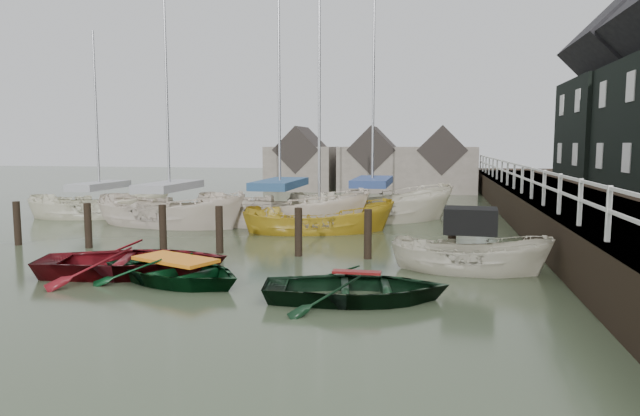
% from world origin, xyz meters
% --- Properties ---
extents(ground, '(120.00, 120.00, 0.00)m').
position_xyz_m(ground, '(0.00, 0.00, 0.00)').
color(ground, '#2F3924').
rests_on(ground, ground).
extents(pier, '(3.04, 32.00, 2.70)m').
position_xyz_m(pier, '(9.48, 10.00, 0.71)').
color(pier, black).
rests_on(pier, ground).
extents(mooring_pilings, '(13.72, 0.22, 1.80)m').
position_xyz_m(mooring_pilings, '(-1.11, 3.00, 0.50)').
color(mooring_pilings, black).
rests_on(mooring_pilings, ground).
extents(far_sheds, '(14.00, 4.08, 4.39)m').
position_xyz_m(far_sheds, '(0.83, 26.00, 1.86)').
color(far_sheds, '#665B51').
rests_on(far_sheds, ground).
extents(rowboat_red, '(5.28, 4.37, 0.95)m').
position_xyz_m(rowboat_red, '(-2.25, -0.05, 0.00)').
color(rowboat_red, '#5A0C12').
rests_on(rowboat_red, ground).
extents(rowboat_green, '(4.59, 4.01, 0.79)m').
position_xyz_m(rowboat_green, '(-0.90, -0.58, 0.00)').
color(rowboat_green, black).
rests_on(rowboat_green, ground).
extents(rowboat_dkgreen, '(4.23, 3.33, 0.79)m').
position_xyz_m(rowboat_dkgreen, '(3.46, -1.31, 0.00)').
color(rowboat_dkgreen, black).
rests_on(rowboat_dkgreen, ground).
extents(motorboat, '(4.06, 1.76, 2.38)m').
position_xyz_m(motorboat, '(5.91, 1.85, 0.11)').
color(motorboat, beige).
rests_on(motorboat, ground).
extents(sailboat_a, '(7.13, 3.79, 11.10)m').
position_xyz_m(sailboat_a, '(-5.21, 8.05, 0.06)').
color(sailboat_a, beige).
rests_on(sailboat_a, ground).
extents(sailboat_b, '(7.43, 3.35, 12.63)m').
position_xyz_m(sailboat_b, '(-0.94, 8.88, 0.06)').
color(sailboat_b, silver).
rests_on(sailboat_b, ground).
extents(sailboat_c, '(5.95, 3.66, 9.37)m').
position_xyz_m(sailboat_c, '(0.90, 7.56, 0.01)').
color(sailboat_c, '#B79422').
rests_on(sailboat_c, ground).
extents(sailboat_d, '(7.67, 5.24, 12.28)m').
position_xyz_m(sailboat_d, '(2.49, 10.94, 0.06)').
color(sailboat_d, beige).
rests_on(sailboat_d, ground).
extents(sailboat_e, '(6.40, 4.09, 9.16)m').
position_xyz_m(sailboat_e, '(-9.38, 9.81, 0.06)').
color(sailboat_e, beige).
rests_on(sailboat_e, ground).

